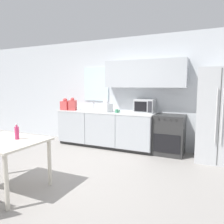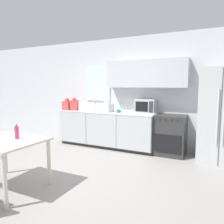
% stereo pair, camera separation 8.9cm
% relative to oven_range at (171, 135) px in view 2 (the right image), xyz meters
% --- Properties ---
extents(ground_plane, '(12.00, 12.00, 0.00)m').
position_rel_oven_range_xyz_m(ground_plane, '(-1.28, -1.85, -0.44)').
color(ground_plane, gray).
extents(wall_back, '(12.00, 0.38, 2.70)m').
position_rel_oven_range_xyz_m(wall_back, '(-1.18, 0.29, 0.99)').
color(wall_back, silver).
rests_on(wall_back, ground_plane).
extents(kitchen_counter, '(2.48, 0.68, 0.89)m').
position_rel_oven_range_xyz_m(kitchen_counter, '(-1.56, -0.03, 0.01)').
color(kitchen_counter, '#333333').
rests_on(kitchen_counter, ground_plane).
extents(oven_range, '(0.64, 0.60, 0.88)m').
position_rel_oven_range_xyz_m(oven_range, '(0.00, 0.00, 0.00)').
color(oven_range, '#2D2D2D').
rests_on(oven_range, ground_plane).
extents(refrigerator, '(0.80, 0.73, 1.87)m').
position_rel_oven_range_xyz_m(refrigerator, '(0.96, -0.05, 0.49)').
color(refrigerator, silver).
rests_on(refrigerator, ground_plane).
extents(kitchen_sink, '(0.59, 0.41, 0.21)m').
position_rel_oven_range_xyz_m(kitchen_sink, '(-2.00, -0.03, 0.47)').
color(kitchen_sink, '#B7BABC').
rests_on(kitchen_sink, kitchen_counter).
extents(microwave, '(0.45, 0.34, 0.31)m').
position_rel_oven_range_xyz_m(microwave, '(-0.60, 0.10, 0.61)').
color(microwave, '#B7BABC').
rests_on(microwave, kitchen_counter).
extents(coffee_mug, '(0.11, 0.08, 0.08)m').
position_rel_oven_range_xyz_m(coffee_mug, '(-1.18, -0.20, 0.49)').
color(coffee_mug, '#3F8C66').
rests_on(coffee_mug, kitchen_counter).
extents(grocery_bag_0, '(0.22, 0.20, 0.33)m').
position_rel_oven_range_xyz_m(grocery_bag_0, '(-2.42, -0.21, 0.60)').
color(grocery_bag_0, '#D14C4C').
rests_on(grocery_bag_0, kitchen_counter).
extents(grocery_bag_1, '(0.31, 0.28, 0.30)m').
position_rel_oven_range_xyz_m(grocery_bag_1, '(-1.50, -0.13, 0.58)').
color(grocery_bag_1, white).
rests_on(grocery_bag_1, kitchen_counter).
extents(grocery_bag_2, '(0.21, 0.18, 0.31)m').
position_rel_oven_range_xyz_m(grocery_bag_2, '(-2.65, -0.21, 0.59)').
color(grocery_bag_2, '#D14C4C').
rests_on(grocery_bag_2, kitchen_counter).
extents(dining_table, '(1.11, 0.89, 0.74)m').
position_rel_oven_range_xyz_m(dining_table, '(-1.86, -2.71, 0.20)').
color(dining_table, beige).
rests_on(dining_table, ground_plane).
extents(drink_bottle, '(0.06, 0.06, 0.23)m').
position_rel_oven_range_xyz_m(drink_bottle, '(-1.73, -2.59, 0.40)').
color(drink_bottle, '#DB386B').
rests_on(drink_bottle, dining_table).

